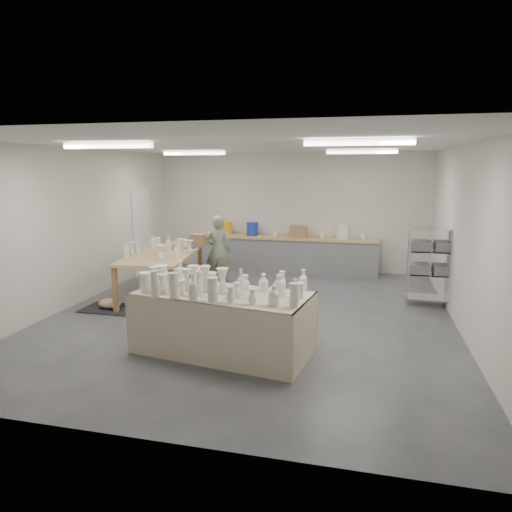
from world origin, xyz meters
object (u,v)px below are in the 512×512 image
(drying_table, at_px, (222,320))
(work_table, at_px, (166,253))
(potter, at_px, (218,250))
(red_stool, at_px, (222,269))

(drying_table, relative_size, work_table, 1.03)
(drying_table, height_order, work_table, work_table)
(drying_table, bearing_deg, potter, 117.93)
(drying_table, xyz_separation_m, potter, (-1.26, 3.68, 0.32))
(potter, relative_size, red_stool, 3.71)
(drying_table, height_order, potter, potter)
(potter, height_order, red_stool, potter)
(drying_table, distance_m, potter, 3.90)
(potter, xyz_separation_m, red_stool, (0.00, 0.27, -0.48))
(work_table, xyz_separation_m, potter, (0.77, 1.10, -0.11))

